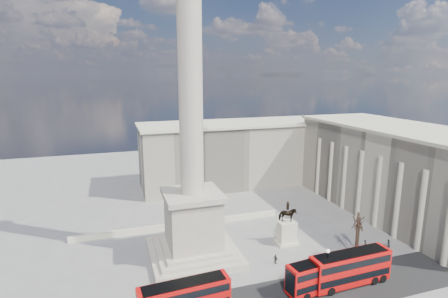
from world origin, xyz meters
TOP-DOWN VIEW (x-y plane):
  - ground at (0.00, 0.00)m, footprint 180.00×180.00m
  - nelsons_column at (0.00, 5.00)m, footprint 14.00×14.00m
  - balustrade_wall at (0.00, 16.00)m, footprint 40.00×0.60m
  - building_east at (45.00, 10.00)m, footprint 19.00×46.00m
  - building_northeast at (20.00, 40.00)m, footprint 51.00×17.00m
  - red_bus_b at (14.79, -9.52)m, footprint 11.12×3.65m
  - red_bus_c at (18.95, -9.72)m, footprint 12.05×3.18m
  - victorian_lamp at (14.93, -9.91)m, footprint 0.53×0.53m
  - equestrian_statue at (16.35, 3.96)m, footprint 3.69×2.76m
  - bare_tree_near at (24.40, -3.97)m, footprint 1.88×1.88m
  - bare_tree_mid at (26.49, -1.98)m, footprint 1.65×1.65m
  - bare_tree_far at (38.76, 10.04)m, footprint 1.88×1.88m
  - pedestrian_walking at (27.61, -2.43)m, footprint 0.85×0.76m
  - pedestrian_standing at (31.96, -2.89)m, footprint 0.85×0.71m
  - pedestrian_crossing at (11.55, -1.52)m, footprint 0.73×0.99m

SIDE VIEW (x-z plane):
  - ground at x=0.00m, z-range 0.00..0.00m
  - balustrade_wall at x=0.00m, z-range 0.00..1.10m
  - pedestrian_crossing at x=11.55m, z-range 0.00..1.56m
  - pedestrian_standing at x=31.96m, z-range 0.00..1.59m
  - pedestrian_walking at x=27.61m, z-range 0.00..1.94m
  - red_bus_b at x=14.79m, z-range 0.11..4.53m
  - red_bus_c at x=18.95m, z-range 0.12..4.97m
  - equestrian_statue at x=16.35m, z-range -1.21..6.55m
  - victorian_lamp at x=14.93m, z-range 0.55..6.68m
  - bare_tree_mid at x=26.49m, z-range 1.80..8.04m
  - bare_tree_far at x=38.76m, z-range 2.21..9.90m
  - bare_tree_near at x=24.40m, z-range 2.36..10.57m
  - building_northeast at x=20.00m, z-range 0.02..16.62m
  - building_east at x=45.00m, z-range 0.02..18.62m
  - nelsons_column at x=0.00m, z-range -12.01..37.84m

